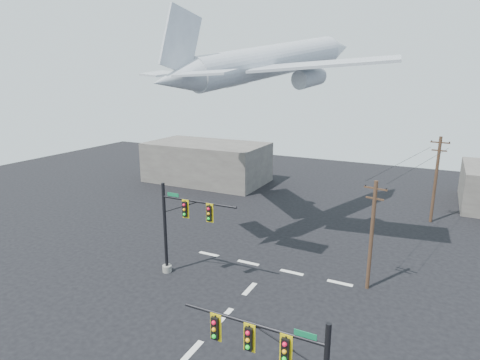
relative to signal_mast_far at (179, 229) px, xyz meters
The scene contains 8 objects.
ground 10.41m from the signal_mast_far, 51.24° to the right, with size 120.00×120.00×0.00m, color black.
lane_markings 7.56m from the signal_mast_far, 19.59° to the right, with size 14.00×21.20×0.01m.
signal_mast_far is the anchor object (origin of this frame).
utility_pole_a 14.80m from the signal_mast_far, 18.48° to the left, with size 1.69×0.48×8.54m.
utility_pole_b 29.15m from the signal_mast_far, 52.01° to the left, with size 1.95×0.39×9.63m.
power_lines 21.57m from the signal_mast_far, 40.86° to the left, with size 5.55×18.28×0.03m.
airliner 18.06m from the signal_mast_far, 77.57° to the left, with size 24.34×26.36×7.11m.
building_left 30.91m from the signal_mast_far, 116.96° to the left, with size 18.00×10.00×6.00m, color #68635C.
Camera 1 is at (11.66, -17.10, 15.74)m, focal length 30.00 mm.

